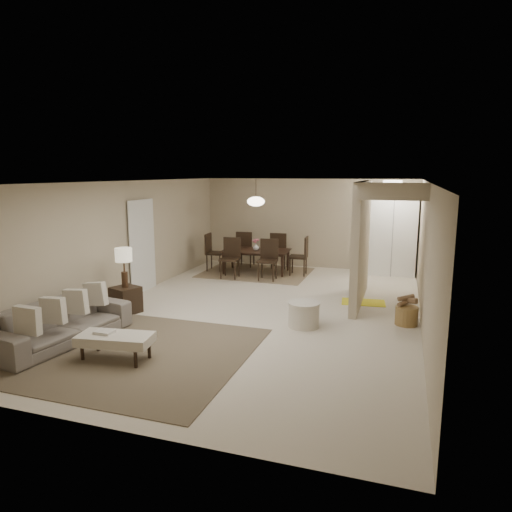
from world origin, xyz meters
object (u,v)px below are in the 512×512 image
(pantry_cabinet, at_px, (393,235))
(sofa, at_px, (61,323))
(side_table, at_px, (126,300))
(round_pouf, at_px, (304,315))
(wicker_basket, at_px, (406,316))
(dining_table, at_px, (256,262))
(ottoman_bench, at_px, (115,340))

(pantry_cabinet, relative_size, sofa, 0.93)
(side_table, bearing_deg, pantry_cabinet, 46.94)
(pantry_cabinet, xyz_separation_m, round_pouf, (-1.32, -4.81, -0.83))
(wicker_basket, bearing_deg, round_pouf, -158.95)
(sofa, bearing_deg, wicker_basket, -54.72)
(pantry_cabinet, height_order, dining_table, pantry_cabinet)
(pantry_cabinet, distance_m, ottoman_bench, 7.97)
(dining_table, bearing_deg, round_pouf, -64.81)
(round_pouf, bearing_deg, wicker_basket, 21.05)
(ottoman_bench, xyz_separation_m, dining_table, (0.12, 6.14, 0.01))
(round_pouf, relative_size, wicker_basket, 1.42)
(side_table, xyz_separation_m, dining_table, (1.28, 4.15, 0.06))
(pantry_cabinet, xyz_separation_m, sofa, (-4.80, -6.77, -0.72))
(round_pouf, bearing_deg, ottoman_bench, -135.13)
(pantry_cabinet, relative_size, round_pouf, 3.75)
(round_pouf, height_order, dining_table, dining_table)
(pantry_cabinet, xyz_separation_m, side_table, (-4.75, -5.08, -0.80))
(side_table, xyz_separation_m, wicker_basket, (5.15, 0.93, -0.09))
(ottoman_bench, height_order, wicker_basket, ottoman_bench)
(pantry_cabinet, height_order, sofa, pantry_cabinet)
(ottoman_bench, bearing_deg, sofa, 157.43)
(wicker_basket, xyz_separation_m, dining_table, (-3.87, 3.22, 0.14))
(round_pouf, bearing_deg, sofa, -150.60)
(pantry_cabinet, height_order, ottoman_bench, pantry_cabinet)
(side_table, relative_size, dining_table, 0.29)
(ottoman_bench, xyz_separation_m, side_table, (-1.16, 1.99, -0.05))
(round_pouf, xyz_separation_m, wicker_basket, (1.72, 0.66, -0.05))
(ottoman_bench, distance_m, side_table, 2.30)
(side_table, height_order, dining_table, dining_table)
(sofa, distance_m, side_table, 1.69)
(wicker_basket, height_order, dining_table, dining_table)
(sofa, bearing_deg, side_table, 6.81)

